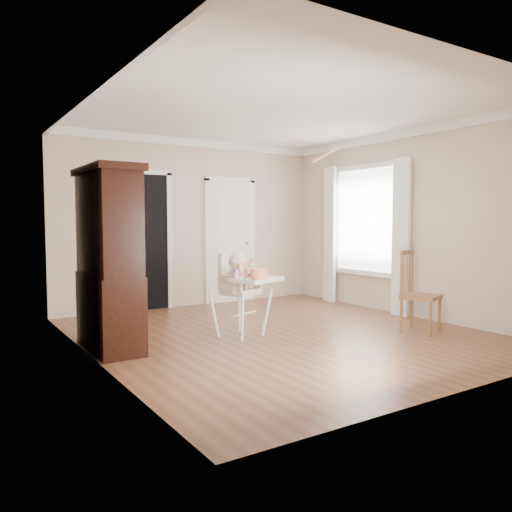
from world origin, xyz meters
TOP-DOWN VIEW (x-y plane):
  - floor at (0.00, 0.00)m, footprint 5.00×5.00m
  - ceiling at (0.00, 0.00)m, footprint 5.00×5.00m
  - wall_back at (0.00, 2.50)m, footprint 4.50×0.00m
  - wall_left at (-2.25, 0.00)m, footprint 0.00×5.00m
  - wall_right at (2.25, 0.00)m, footprint 0.00×5.00m
  - crown_molding at (0.00, 0.00)m, footprint 4.50×5.00m
  - doorway at (-0.90, 2.48)m, footprint 1.06×0.05m
  - closet_door at (0.70, 2.48)m, footprint 0.96×0.09m
  - window_right at (2.18, 0.80)m, footprint 0.13×1.84m
  - high_chair at (-0.49, 0.14)m, footprint 0.78×0.87m
  - baby at (-0.50, 0.17)m, footprint 0.33×0.24m
  - cake at (-0.40, -0.10)m, footprint 0.27×0.27m
  - sippy_cup at (-0.67, -0.04)m, footprint 0.07×0.07m
  - china_cabinet at (-1.99, 0.39)m, footprint 0.52×1.16m
  - dining_chair at (1.49, -0.84)m, footprint 0.53×0.53m
  - streamer at (0.43, 0.18)m, footprint 0.16×0.48m

SIDE VIEW (x-z plane):
  - floor at x=0.00m, z-range 0.00..0.00m
  - dining_chair at x=1.49m, z-range -0.03..0.99m
  - high_chair at x=-0.49m, z-range 0.12..1.14m
  - cake at x=-0.40m, z-range 0.71..0.83m
  - baby at x=-0.50m, z-range 0.55..1.00m
  - sippy_cup at x=-0.67m, z-range 0.69..0.86m
  - china_cabinet at x=-1.99m, z-range 0.00..1.96m
  - closet_door at x=0.70m, z-range -0.04..2.09m
  - doorway at x=-0.90m, z-range 0.00..2.22m
  - window_right at x=2.18m, z-range 0.14..2.44m
  - wall_back at x=0.00m, z-range -0.90..3.60m
  - wall_left at x=-2.25m, z-range -1.15..3.85m
  - wall_right at x=2.25m, z-range -1.15..3.85m
  - streamer at x=0.43m, z-range 2.35..2.50m
  - crown_molding at x=0.00m, z-range 2.58..2.70m
  - ceiling at x=0.00m, z-range 2.70..2.70m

